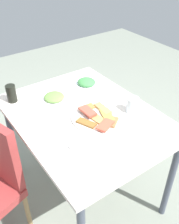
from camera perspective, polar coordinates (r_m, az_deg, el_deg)
The scene contains 10 objects.
ground_plane at distance 2.19m, azimuth -0.86°, elevation -16.98°, with size 6.00×6.00×0.00m, color gray.
dining_table at distance 1.70m, azimuth -1.07°, elevation -2.96°, with size 1.10×0.84×0.77m.
pide_platter at distance 1.61m, azimuth 1.78°, elevation -1.04°, with size 0.33×0.32×0.04m.
salad_plate_greens at distance 1.96m, azimuth -0.68°, elevation 6.45°, with size 0.23×0.23×0.06m.
salad_plate_rice at distance 1.80m, azimuth -7.82°, elevation 3.16°, with size 0.23×0.23×0.04m.
soda_can at distance 1.83m, azimuth -16.92°, elevation 3.94°, with size 0.07×0.07×0.12m, color black.
drinking_glass at distance 1.67m, azimuth 9.50°, elevation 1.56°, with size 0.08×0.08×0.10m, color silver.
paper_napkin at distance 1.38m, azimuth -1.34°, elevation -9.03°, with size 0.16×0.16×0.00m, color white.
fork at distance 1.39m, azimuth -0.72°, elevation -8.62°, with size 0.19×0.01×0.01m, color silver.
spoon at distance 1.37m, azimuth -1.98°, elevation -9.21°, with size 0.20×0.01×0.01m, color silver.
Camera 1 is at (-1.11, 0.74, 1.74)m, focal length 41.25 mm.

